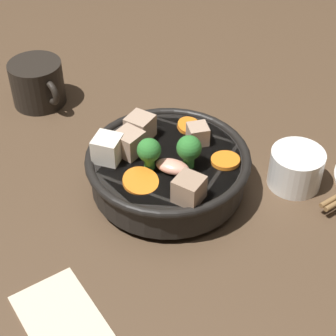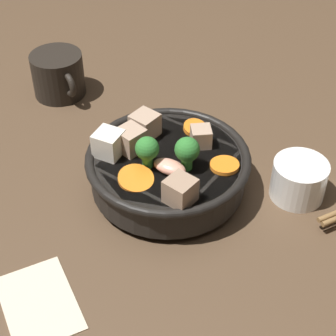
# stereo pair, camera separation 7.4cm
# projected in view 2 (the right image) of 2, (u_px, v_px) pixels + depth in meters

# --- Properties ---
(ground_plane) EXTENTS (3.00, 3.00, 0.00)m
(ground_plane) POSITION_uv_depth(u_px,v_px,m) (168.00, 188.00, 0.77)
(ground_plane) COLOR #4C3826
(stirfry_bowl) EXTENTS (0.22, 0.22, 0.10)m
(stirfry_bowl) POSITION_uv_depth(u_px,v_px,m) (167.00, 166.00, 0.74)
(stirfry_bowl) COLOR black
(stirfry_bowl) RESTS_ON ground_plane
(tea_cup) EXTENTS (0.07, 0.07, 0.05)m
(tea_cup) POSITION_uv_depth(u_px,v_px,m) (299.00, 179.00, 0.74)
(tea_cup) COLOR white
(tea_cup) RESTS_ON ground_plane
(dark_mug) EXTENTS (0.11, 0.08, 0.07)m
(dark_mug) POSITION_uv_depth(u_px,v_px,m) (58.00, 75.00, 0.92)
(dark_mug) COLOR black
(dark_mug) RESTS_ON ground_plane
(napkin) EXTENTS (0.12, 0.09, 0.00)m
(napkin) POSITION_uv_depth(u_px,v_px,m) (39.00, 303.00, 0.62)
(napkin) COLOR beige
(napkin) RESTS_ON ground_plane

